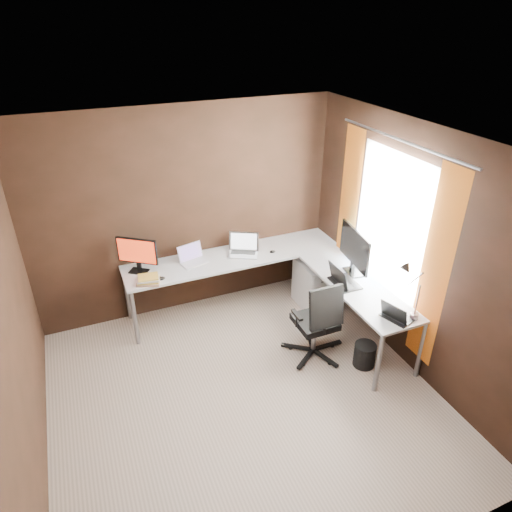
{
  "coord_description": "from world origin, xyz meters",
  "views": [
    {
      "loc": [
        -1.16,
        -3.04,
        3.39
      ],
      "look_at": [
        0.53,
        0.95,
        1.0
      ],
      "focal_mm": 32.0,
      "sensor_mm": 36.0,
      "label": 1
    }
  ],
  "objects_px": {
    "monitor_right": "(355,249)",
    "desk_lamp": "(410,285)",
    "laptop_black_big": "(342,280)",
    "book_stack": "(149,280)",
    "office_chair": "(316,334)",
    "monitor_left": "(137,253)",
    "drawer_pedestal": "(316,284)",
    "laptop_silver": "(243,249)",
    "wastebasket": "(364,355)",
    "laptop_white": "(193,258)",
    "laptop_black_small": "(396,315)"
  },
  "relations": [
    {
      "from": "monitor_right",
      "to": "desk_lamp",
      "type": "height_order",
      "value": "desk_lamp"
    },
    {
      "from": "laptop_black_big",
      "to": "book_stack",
      "type": "bearing_deg",
      "value": 66.75
    },
    {
      "from": "monitor_right",
      "to": "office_chair",
      "type": "distance_m",
      "value": 1.02
    },
    {
      "from": "monitor_left",
      "to": "drawer_pedestal",
      "type": "bearing_deg",
      "value": 24.27
    },
    {
      "from": "laptop_silver",
      "to": "office_chair",
      "type": "xyz_separation_m",
      "value": [
        0.35,
        -1.24,
        -0.5
      ]
    },
    {
      "from": "book_stack",
      "to": "wastebasket",
      "type": "height_order",
      "value": "book_stack"
    },
    {
      "from": "desk_lamp",
      "to": "laptop_silver",
      "type": "bearing_deg",
      "value": 95.36
    },
    {
      "from": "monitor_left",
      "to": "laptop_black_big",
      "type": "xyz_separation_m",
      "value": [
        1.97,
        -1.14,
        -0.18
      ]
    },
    {
      "from": "wastebasket",
      "to": "laptop_white",
      "type": "bearing_deg",
      "value": 130.49
    },
    {
      "from": "desk_lamp",
      "to": "laptop_black_big",
      "type": "bearing_deg",
      "value": 85.45
    },
    {
      "from": "monitor_left",
      "to": "monitor_right",
      "type": "distance_m",
      "value": 2.41
    },
    {
      "from": "book_stack",
      "to": "wastebasket",
      "type": "relative_size",
      "value": 1.11
    },
    {
      "from": "laptop_white",
      "to": "laptop_black_small",
      "type": "height_order",
      "value": "laptop_white"
    },
    {
      "from": "drawer_pedestal",
      "to": "book_stack",
      "type": "height_order",
      "value": "book_stack"
    },
    {
      "from": "laptop_black_small",
      "to": "monitor_right",
      "type": "bearing_deg",
      "value": -24.0
    },
    {
      "from": "monitor_right",
      "to": "office_chair",
      "type": "xyz_separation_m",
      "value": [
        -0.61,
        -0.32,
        -0.75
      ]
    },
    {
      "from": "laptop_black_small",
      "to": "desk_lamp",
      "type": "distance_m",
      "value": 0.34
    },
    {
      "from": "monitor_right",
      "to": "office_chair",
      "type": "relative_size",
      "value": 0.68
    },
    {
      "from": "laptop_black_big",
      "to": "wastebasket",
      "type": "relative_size",
      "value": 1.32
    },
    {
      "from": "laptop_black_big",
      "to": "monitor_right",
      "type": "bearing_deg",
      "value": -54.34
    },
    {
      "from": "drawer_pedestal",
      "to": "desk_lamp",
      "type": "height_order",
      "value": "desk_lamp"
    },
    {
      "from": "drawer_pedestal",
      "to": "monitor_left",
      "type": "relative_size",
      "value": 1.45
    },
    {
      "from": "office_chair",
      "to": "laptop_black_big",
      "type": "bearing_deg",
      "value": 22.67
    },
    {
      "from": "monitor_left",
      "to": "desk_lamp",
      "type": "distance_m",
      "value": 2.9
    },
    {
      "from": "desk_lamp",
      "to": "office_chair",
      "type": "relative_size",
      "value": 0.61
    },
    {
      "from": "desk_lamp",
      "to": "book_stack",
      "type": "bearing_deg",
      "value": 121.18
    },
    {
      "from": "office_chair",
      "to": "laptop_white",
      "type": "bearing_deg",
      "value": 128.14
    },
    {
      "from": "monitor_left",
      "to": "book_stack",
      "type": "xyz_separation_m",
      "value": [
        0.05,
        -0.29,
        -0.2
      ]
    },
    {
      "from": "monitor_right",
      "to": "book_stack",
      "type": "bearing_deg",
      "value": 80.03
    },
    {
      "from": "laptop_white",
      "to": "laptop_black_small",
      "type": "xyz_separation_m",
      "value": [
        1.49,
        -1.85,
        -0.0
      ]
    },
    {
      "from": "office_chair",
      "to": "laptop_silver",
      "type": "bearing_deg",
      "value": 106.14
    },
    {
      "from": "laptop_black_big",
      "to": "wastebasket",
      "type": "bearing_deg",
      "value": -176.65
    },
    {
      "from": "laptop_black_big",
      "to": "wastebasket",
      "type": "xyz_separation_m",
      "value": [
        0.02,
        -0.5,
        -0.65
      ]
    },
    {
      "from": "laptop_silver",
      "to": "laptop_black_big",
      "type": "height_order",
      "value": "laptop_silver"
    },
    {
      "from": "laptop_silver",
      "to": "office_chair",
      "type": "height_order",
      "value": "laptop_silver"
    },
    {
      "from": "drawer_pedestal",
      "to": "desk_lamp",
      "type": "xyz_separation_m",
      "value": [
        0.14,
        -1.44,
        0.8
      ]
    },
    {
      "from": "desk_lamp",
      "to": "wastebasket",
      "type": "relative_size",
      "value": 2.2
    },
    {
      "from": "monitor_right",
      "to": "laptop_black_big",
      "type": "height_order",
      "value": "monitor_right"
    },
    {
      "from": "laptop_silver",
      "to": "office_chair",
      "type": "bearing_deg",
      "value": -46.01
    },
    {
      "from": "monitor_left",
      "to": "wastebasket",
      "type": "height_order",
      "value": "monitor_left"
    },
    {
      "from": "drawer_pedestal",
      "to": "office_chair",
      "type": "height_order",
      "value": "office_chair"
    },
    {
      "from": "laptop_white",
      "to": "book_stack",
      "type": "distance_m",
      "value": 0.63
    },
    {
      "from": "drawer_pedestal",
      "to": "wastebasket",
      "type": "xyz_separation_m",
      "value": [
        -0.08,
        -1.21,
        -0.17
      ]
    },
    {
      "from": "wastebasket",
      "to": "monitor_right",
      "type": "bearing_deg",
      "value": 72.62
    },
    {
      "from": "book_stack",
      "to": "office_chair",
      "type": "height_order",
      "value": "office_chair"
    },
    {
      "from": "drawer_pedestal",
      "to": "laptop_black_small",
      "type": "bearing_deg",
      "value": -88.67
    },
    {
      "from": "drawer_pedestal",
      "to": "laptop_black_big",
      "type": "xyz_separation_m",
      "value": [
        -0.1,
        -0.7,
        0.48
      ]
    },
    {
      "from": "laptop_white",
      "to": "laptop_silver",
      "type": "relative_size",
      "value": 0.8
    },
    {
      "from": "monitor_right",
      "to": "laptop_white",
      "type": "bearing_deg",
      "value": 66.88
    },
    {
      "from": "monitor_right",
      "to": "wastebasket",
      "type": "relative_size",
      "value": 2.45
    }
  ]
}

